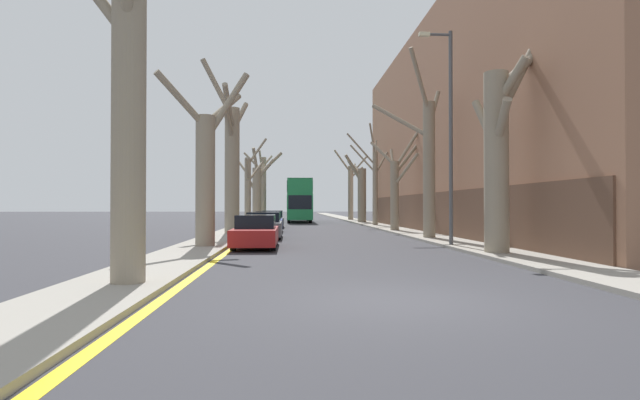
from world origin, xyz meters
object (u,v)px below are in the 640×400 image
at_px(parked_car_2, 269,222).
at_px(street_tree_right_4, 361,192).
at_px(street_tree_left_2, 231,161).
at_px(street_tree_left_4, 258,190).
at_px(street_tree_left_0, 127,101).
at_px(street_tree_right_3, 374,181).
at_px(parked_car_3, 272,220).
at_px(street_tree_left_3, 248,187).
at_px(double_decker_bus, 299,199).
at_px(parked_car_1, 264,226).
at_px(street_tree_right_1, 427,161).
at_px(parked_car_0, 256,232).
at_px(street_tree_right_2, 396,186).
at_px(street_tree_left_1, 206,169).
at_px(lamp_post, 449,128).
at_px(street_tree_left_5, 263,186).
at_px(street_tree_right_0, 499,149).
at_px(street_tree_right_5, 351,189).

bearing_deg(parked_car_2, street_tree_right_4, 63.36).
xyz_separation_m(street_tree_left_2, street_tree_left_4, (0.31, 19.13, -1.02)).
relative_size(street_tree_left_0, street_tree_right_3, 0.94).
xyz_separation_m(street_tree_left_4, parked_car_3, (1.70, -9.03, -2.63)).
height_order(street_tree_left_2, street_tree_left_3, street_tree_left_2).
bearing_deg(street_tree_left_3, parked_car_3, 14.97).
distance_m(street_tree_right_3, street_tree_right_4, 7.73).
height_order(street_tree_left_4, double_decker_bus, street_tree_left_4).
xyz_separation_m(parked_car_1, parked_car_2, (0.00, 6.25, -0.01)).
bearing_deg(street_tree_left_3, street_tree_right_1, -53.73).
bearing_deg(street_tree_left_4, parked_car_0, -86.51).
bearing_deg(street_tree_right_2, street_tree_left_1, -129.42).
distance_m(street_tree_right_3, parked_car_2, 12.94).
relative_size(street_tree_left_0, parked_car_2, 1.88).
relative_size(street_tree_right_4, parked_car_0, 1.54).
bearing_deg(lamp_post, street_tree_right_3, 88.48).
height_order(street_tree_left_4, street_tree_left_5, street_tree_left_5).
bearing_deg(street_tree_right_0, street_tree_right_3, 90.20).
bearing_deg(street_tree_left_4, street_tree_right_0, -71.97).
relative_size(street_tree_left_2, parked_car_0, 2.27).
relative_size(double_decker_bus, parked_car_1, 2.72).
height_order(street_tree_right_5, parked_car_3, street_tree_right_5).
xyz_separation_m(street_tree_right_2, parked_car_1, (-8.43, -6.36, -2.38)).
distance_m(parked_car_1, lamp_post, 10.96).
xyz_separation_m(street_tree_right_4, parked_car_3, (-8.48, -10.29, -2.48)).
bearing_deg(street_tree_left_4, street_tree_left_2, -90.94).
bearing_deg(street_tree_left_0, double_decker_bus, 84.34).
xyz_separation_m(street_tree_left_5, parked_car_1, (1.80, -32.23, -3.45)).
distance_m(street_tree_left_5, street_tree_right_2, 27.84).
bearing_deg(street_tree_left_2, street_tree_left_5, 89.60).
bearing_deg(street_tree_right_0, parked_car_0, 156.41).
bearing_deg(double_decker_bus, street_tree_right_2, -74.09).
distance_m(street_tree_right_3, parked_car_3, 9.45).
bearing_deg(parked_car_0, parked_car_1, 90.00).
height_order(street_tree_left_0, parked_car_0, street_tree_left_0).
relative_size(street_tree_right_0, street_tree_right_5, 0.96).
relative_size(street_tree_left_5, parked_car_0, 1.83).
xyz_separation_m(street_tree_left_3, street_tree_right_5, (10.43, 19.81, 0.60)).
bearing_deg(street_tree_right_3, street_tree_left_0, -108.44).
xyz_separation_m(street_tree_right_1, street_tree_right_5, (0.23, 33.70, -0.21)).
height_order(street_tree_left_3, street_tree_right_2, street_tree_left_3).
distance_m(street_tree_left_4, lamp_post, 29.80).
relative_size(street_tree_right_1, street_tree_right_3, 1.09).
bearing_deg(lamp_post, street_tree_left_3, 117.68).
distance_m(street_tree_left_0, street_tree_left_2, 18.71).
bearing_deg(parked_car_1, street_tree_right_2, 37.00).
distance_m(street_tree_right_0, parked_car_2, 18.34).
bearing_deg(parked_car_2, parked_car_1, -90.00).
xyz_separation_m(street_tree_right_2, street_tree_right_5, (0.14, 25.83, 0.73)).
bearing_deg(parked_car_2, street_tree_left_3, 106.83).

